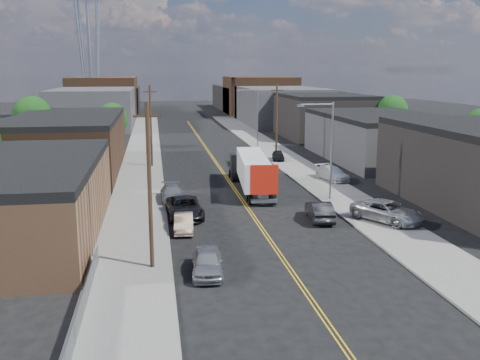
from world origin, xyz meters
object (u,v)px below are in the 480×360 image
object	(u,v)px
car_left_b	(184,223)
car_right_lot_c	(278,155)
car_left_a	(207,262)
car_ahead_truck	(241,159)
car_left_c	(185,208)
car_right_oncoming	(320,211)
semi_truck	(250,169)
car_right_lot_a	(387,211)
car_right_lot_b	(332,173)
car_left_d	(172,194)

from	to	relation	value
car_left_b	car_right_lot_c	distance (m)	32.64
car_left_b	car_left_a	bearing A→B (deg)	-81.10
car_right_lot_c	car_ahead_truck	distance (m)	5.62
car_left_c	car_right_oncoming	distance (m)	10.91
car_left_a	car_right_lot_c	size ratio (longest dim) A/B	1.18
semi_truck	car_right_lot_a	world-z (taller)	semi_truck
semi_truck	car_right_lot_c	distance (m)	17.62
car_ahead_truck	car_right_lot_c	bearing A→B (deg)	26.13
car_right_oncoming	car_right_lot_b	world-z (taller)	car_right_lot_b
car_left_c	car_right_lot_b	world-z (taller)	car_left_c
car_right_lot_b	semi_truck	bearing A→B (deg)	-175.70
car_left_c	car_left_b	bearing A→B (deg)	-97.71
car_left_b	car_left_c	size ratio (longest dim) A/B	0.68
car_left_c	car_right_oncoming	xyz separation A→B (m)	(10.59, -2.61, -0.04)
semi_truck	car_left_d	xyz separation A→B (m)	(-7.90, -3.82, -1.40)
car_left_d	car_right_oncoming	distance (m)	13.99
semi_truck	car_left_b	bearing A→B (deg)	-113.94
car_left_a	car_left_c	bearing A→B (deg)	97.52
car_right_oncoming	car_left_d	bearing A→B (deg)	-29.28
semi_truck	car_right_lot_b	xyz separation A→B (m)	(9.50, 2.64, -1.25)
car_right_oncoming	car_right_lot_a	xyz separation A→B (m)	(4.97, -1.63, 0.18)
car_left_b	car_right_oncoming	size ratio (longest dim) A/B	0.84
semi_truck	car_left_a	bearing A→B (deg)	-101.20
car_right_lot_b	car_right_lot_c	bearing A→B (deg)	90.39
car_right_oncoming	car_ahead_truck	xyz separation A→B (m)	(-2.03, 26.13, -0.07)
car_right_lot_a	car_right_lot_c	size ratio (longest dim) A/B	1.55
car_left_d	car_right_lot_b	distance (m)	18.56
car_left_a	car_left_b	world-z (taller)	car_left_a
car_left_d	car_right_oncoming	world-z (taller)	car_right_oncoming
car_right_oncoming	car_right_lot_b	bearing A→B (deg)	-106.23
semi_truck	car_left_a	size ratio (longest dim) A/B	3.26
car_left_a	car_left_d	distance (m)	18.18
car_left_b	car_right_lot_a	size ratio (longest dim) A/B	0.68
car_left_d	car_ahead_truck	xyz separation A→B (m)	(9.37, 18.02, -0.02)
car_left_a	car_ahead_truck	distance (m)	37.01
semi_truck	car_left_d	distance (m)	8.89
car_left_a	car_right_lot_b	xyz separation A→B (m)	(16.00, 24.59, 0.12)
car_left_b	car_left_d	size ratio (longest dim) A/B	0.79
car_left_a	car_right_oncoming	distance (m)	14.16
car_right_oncoming	semi_truck	bearing A→B (deg)	-67.51
car_right_lot_a	car_left_b	bearing A→B (deg)	147.64
car_right_lot_b	car_ahead_truck	world-z (taller)	car_right_lot_b
car_right_lot_a	car_right_lot_b	xyz separation A→B (m)	(1.03, 16.21, -0.09)
car_ahead_truck	semi_truck	bearing A→B (deg)	-91.17
car_left_c	car_right_lot_a	xyz separation A→B (m)	(15.55, -4.25, 0.14)
car_left_b	car_right_lot_c	bearing A→B (deg)	67.55
car_right_oncoming	car_right_lot_c	distance (m)	28.36
car_left_c	car_ahead_truck	size ratio (longest dim) A/B	1.16
car_left_c	semi_truck	bearing A→B (deg)	49.45
car_left_b	semi_truck	bearing A→B (deg)	63.88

